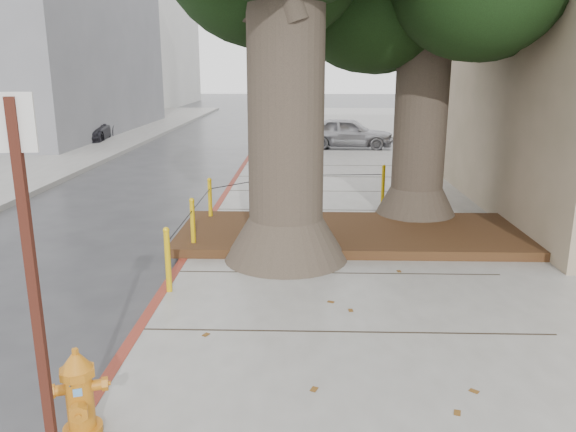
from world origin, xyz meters
name	(u,v)px	position (x,y,z in m)	size (l,w,h in m)	color
ground	(303,343)	(0.00, 0.00, 0.00)	(140.00, 140.00, 0.00)	#28282B
sidewalk_far	(399,120)	(6.00, 30.00, 0.07)	(16.00, 20.00, 0.15)	slate
curb_red	(182,265)	(-2.00, 2.50, 0.07)	(0.14, 26.00, 0.16)	maroon
planter_bed	(352,233)	(0.90, 3.90, 0.23)	(6.40, 2.60, 0.16)	black
building_far_white	(111,18)	(-17.00, 45.00, 7.50)	(12.00, 18.00, 15.00)	silver
bollard_ring	(260,204)	(-0.87, 4.38, 0.66)	(3.79, 5.39, 0.95)	#CCA00B
fire_hydrant	(79,393)	(-1.90, -1.99, 0.54)	(0.42, 0.42, 0.80)	orange
signpost	(32,272)	(-1.95, -2.43, 1.79)	(0.29, 0.08, 2.90)	#471911
car_silver	(348,133)	(1.79, 17.26, 0.63)	(1.50, 3.72, 1.27)	#A9A8AE
car_red	(550,128)	(11.07, 19.64, 0.61)	(1.29, 3.69, 1.22)	maroon
car_dark	(91,129)	(-9.67, 19.08, 0.58)	(1.61, 3.96, 1.15)	black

